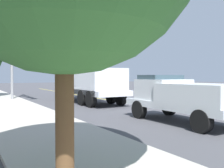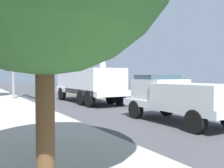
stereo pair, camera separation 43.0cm
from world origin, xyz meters
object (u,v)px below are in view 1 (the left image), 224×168
(service_pickup_truck, at_px, (183,97))
(passing_minivan, at_px, (100,85))
(traffic_signal_mast, at_px, (15,23))
(utility_bucket_truck, at_px, (87,81))
(traffic_cone_mid_rear, at_px, (88,93))
(traffic_cone_mid_front, at_px, (146,100))

(service_pickup_truck, bearing_deg, passing_minivan, -15.08)
(service_pickup_truck, bearing_deg, traffic_signal_mast, 20.43)
(utility_bucket_truck, height_order, passing_minivan, utility_bucket_truck)
(passing_minivan, height_order, traffic_signal_mast, traffic_signal_mast)
(passing_minivan, relative_size, traffic_cone_mid_rear, 5.63)
(utility_bucket_truck, distance_m, service_pickup_truck, 9.81)
(utility_bucket_truck, xyz_separation_m, traffic_signal_mast, (2.99, 4.65, 4.42))
(utility_bucket_truck, relative_size, traffic_cone_mid_rear, 9.61)
(traffic_cone_mid_rear, xyz_separation_m, traffic_signal_mast, (-0.42, 6.29, 5.62))
(traffic_cone_mid_front, relative_size, traffic_signal_mast, 0.10)
(traffic_cone_mid_front, distance_m, traffic_cone_mid_rear, 7.82)
(passing_minivan, xyz_separation_m, traffic_cone_mid_front, (-11.33, 2.41, -0.56))
(traffic_cone_mid_front, xyz_separation_m, traffic_cone_mid_rear, (7.80, 0.58, 0.01))
(utility_bucket_truck, relative_size, service_pickup_truck, 1.46)
(traffic_cone_mid_front, bearing_deg, passing_minivan, -12.00)
(traffic_cone_mid_front, relative_size, traffic_cone_mid_rear, 0.97)
(traffic_signal_mast, bearing_deg, service_pickup_truck, -159.57)
(service_pickup_truck, height_order, traffic_signal_mast, traffic_signal_mast)
(utility_bucket_truck, xyz_separation_m, traffic_cone_mid_rear, (3.41, -1.64, -1.20))
(traffic_cone_mid_rear, distance_m, traffic_signal_mast, 8.44)
(utility_bucket_truck, bearing_deg, traffic_cone_mid_rear, -25.67)
(service_pickup_truck, relative_size, traffic_signal_mast, 0.64)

